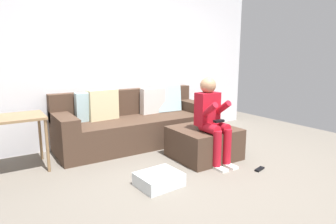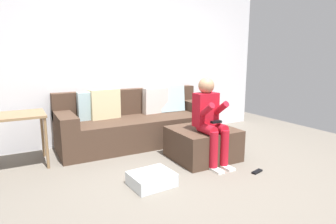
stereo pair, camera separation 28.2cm
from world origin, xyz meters
name	(u,v)px [view 1 (the left image)]	position (x,y,z in m)	size (l,w,h in m)	color
ground_plane	(213,179)	(0.00, 0.00, 0.00)	(6.45, 6.45, 0.00)	#6B6359
wall_back	(131,58)	(0.00, 2.11, 1.36)	(4.97, 0.10, 2.72)	silver
couch_sectional	(135,124)	(-0.16, 1.69, 0.33)	(2.43, 0.85, 0.89)	#473326
ottoman	(204,143)	(0.37, 0.62, 0.21)	(0.82, 0.77, 0.42)	#473326
person_seated	(212,117)	(0.34, 0.43, 0.62)	(0.31, 0.57, 1.12)	red
storage_bin	(159,179)	(-0.61, 0.19, 0.07)	(0.45, 0.38, 0.14)	silver
side_table	(17,124)	(-1.82, 1.49, 0.58)	(0.63, 0.57, 0.68)	olive
remote_near_ottoman	(260,169)	(0.66, -0.11, 0.01)	(0.16, 0.06, 0.02)	black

